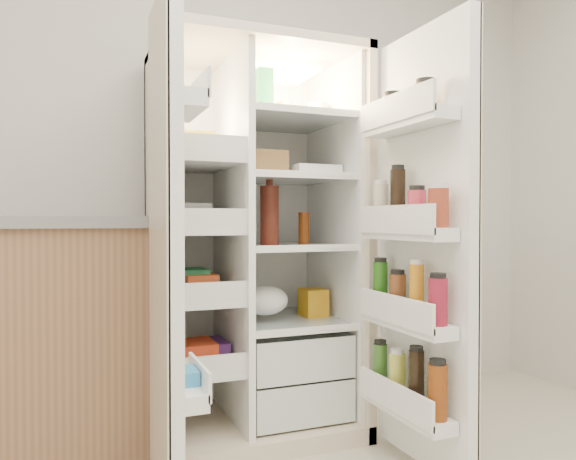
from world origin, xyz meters
name	(u,v)px	position (x,y,z in m)	size (l,w,h in m)	color
wall_back	(222,155)	(0.00, 2.00, 1.35)	(4.00, 0.02, 2.70)	silver
refrigerator	(254,273)	(0.07, 1.65, 0.74)	(0.92, 0.70, 1.80)	beige
freezer_door	(167,252)	(-0.45, 1.05, 0.89)	(0.15, 0.40, 1.72)	white
fridge_door	(421,252)	(0.53, 0.96, 0.87)	(0.17, 0.58, 1.72)	white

